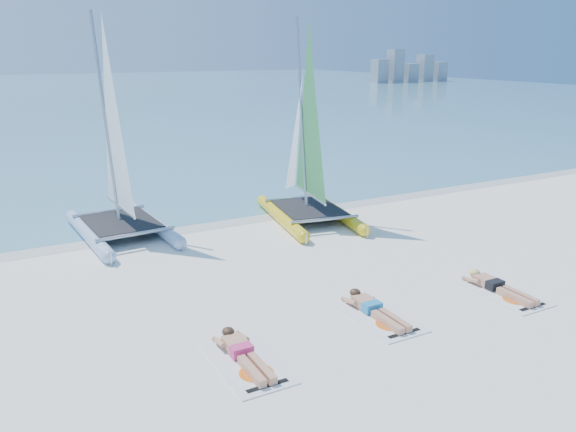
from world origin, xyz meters
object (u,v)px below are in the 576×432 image
towel_a (247,363)px  towel_b (379,317)px  catamaran_blue (116,169)px  sunbather_a (243,352)px  sunbather_c (496,286)px  sunbather_b (373,308)px  towel_c (503,294)px  catamaran_yellow (304,155)px

towel_a → towel_b: (2.92, 0.32, 0.00)m
catamaran_blue → sunbather_a: 7.85m
sunbather_a → towel_b: bearing=2.5°
catamaran_blue → sunbather_c: size_ratio=3.58×
sunbather_a → sunbather_c: 5.89m
towel_b → sunbather_b: 0.22m
towel_c → catamaran_yellow: bearing=96.8°
towel_b → catamaran_blue: bearing=113.4°
towel_b → towel_c: bearing=-6.9°
catamaran_blue → sunbather_a: bearing=-91.6°
catamaran_blue → towel_c: 10.21m
catamaran_blue → sunbather_b: 8.21m
towel_a → towel_c: size_ratio=1.00×
catamaran_blue → towel_a: (0.34, -7.85, -1.84)m
sunbather_a → towel_b: size_ratio=0.93×
sunbather_b → towel_c: sunbather_b is taller
sunbather_a → sunbather_b: same height
sunbather_b → towel_a: bearing=-170.1°
sunbather_b → catamaran_blue: bearing=113.9°
towel_a → sunbather_c: (5.88, 0.15, 0.11)m
sunbather_b → towel_c: bearing=-10.5°
catamaran_blue → towel_c: bearing=-55.8°
towel_c → sunbather_c: sunbather_c is taller
towel_b → towel_c: (2.97, -0.36, 0.00)m
sunbather_c → catamaran_blue: bearing=129.0°
towel_a → sunbather_b: 2.96m
towel_c → towel_b: bearing=173.1°
towel_b → towel_c: same height
catamaran_blue → towel_b: size_ratio=3.34×
towel_a → towel_c: 5.89m
sunbather_b → towel_c: size_ratio=0.93×
sunbather_c → catamaran_yellow: bearing=96.9°
towel_c → sunbather_c: 0.22m
sunbather_a → towel_b: 2.92m
catamaran_yellow → towel_b: catamaran_yellow is taller
towel_c → sunbather_c: size_ratio=1.07×
catamaran_yellow → towel_a: size_ratio=3.28×
towel_a → towel_b: 2.93m
catamaran_blue → catamaran_yellow: size_ratio=1.02×
sunbather_b → catamaran_yellow: bearing=71.8°
catamaran_blue → towel_a: 8.07m
towel_a → towel_c: same height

